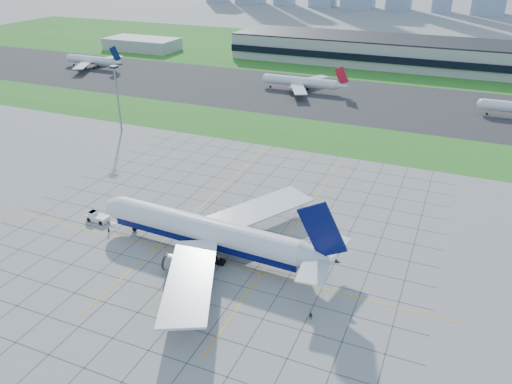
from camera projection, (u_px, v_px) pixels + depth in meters
ground at (196, 252)px, 120.17m from camera, size 1400.00×1400.00×0.00m
grass_median at (309, 134)px, 194.28m from camera, size 700.00×35.00×0.04m
asphalt_taxiway at (344, 98)px, 239.58m from camera, size 700.00×75.00×0.04m
grass_far at (385, 56)px, 330.18m from camera, size 700.00×145.00×0.04m
apron_markings at (218, 230)px, 129.14m from camera, size 120.00×130.00×0.03m
terminal at (448, 56)px, 291.95m from camera, size 260.00×43.00×15.80m
service_block at (142, 44)px, 347.42m from camera, size 50.00×25.00×8.00m
light_mast at (117, 91)px, 191.02m from camera, size 2.50×2.50×25.60m
airliner at (207, 232)px, 117.83m from camera, size 63.60×64.35×20.01m
pushback_tug at (97, 217)px, 133.22m from camera, size 9.01×3.40×2.49m
crew_near at (109, 231)px, 127.33m from camera, size 0.57×0.73×1.77m
crew_far at (311, 316)px, 98.12m from camera, size 0.88×0.73×1.65m
distant_jet_0 at (92, 60)px, 296.97m from camera, size 37.63×42.66×14.08m
distant_jet_1 at (302, 82)px, 250.10m from camera, size 42.60×42.66×14.08m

